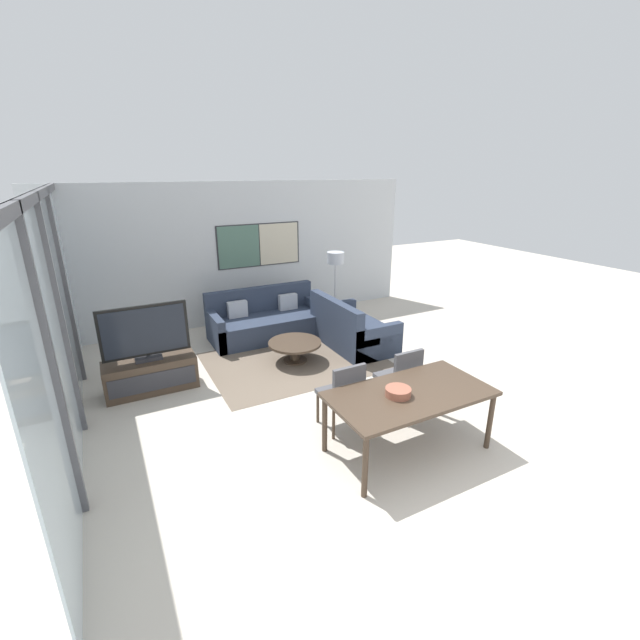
{
  "coord_description": "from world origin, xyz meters",
  "views": [
    {
      "loc": [
        -2.66,
        -2.35,
        3.01
      ],
      "look_at": [
        0.05,
        2.8,
        0.95
      ],
      "focal_mm": 24.0,
      "sensor_mm": 36.0,
      "label": 1
    }
  ],
  "objects_px": {
    "sofa_side": "(350,331)",
    "fruit_bowl": "(398,392)",
    "dining_chair_centre": "(401,376)",
    "tv_console": "(151,375)",
    "sofa_main": "(266,322)",
    "television": "(145,333)",
    "dining_table": "(410,398)",
    "floor_lamp": "(335,264)",
    "coffee_table": "(295,347)",
    "dining_chair_left": "(343,392)"
  },
  "relations": [
    {
      "from": "coffee_table",
      "to": "dining_chair_centre",
      "type": "xyz_separation_m",
      "value": [
        0.57,
        -2.04,
        0.25
      ]
    },
    {
      "from": "sofa_side",
      "to": "television",
      "type": "bearing_deg",
      "value": 91.46
    },
    {
      "from": "tv_console",
      "to": "coffee_table",
      "type": "bearing_deg",
      "value": -1.55
    },
    {
      "from": "dining_table",
      "to": "sofa_main",
      "type": "bearing_deg",
      "value": 91.93
    },
    {
      "from": "sofa_main",
      "to": "tv_console",
      "type": "bearing_deg",
      "value": -150.67
    },
    {
      "from": "dining_chair_centre",
      "to": "sofa_side",
      "type": "bearing_deg",
      "value": 75.39
    },
    {
      "from": "television",
      "to": "floor_lamp",
      "type": "xyz_separation_m",
      "value": [
        3.62,
        1.06,
        0.4
      ]
    },
    {
      "from": "coffee_table",
      "to": "tv_console",
      "type": "bearing_deg",
      "value": 178.45
    },
    {
      "from": "television",
      "to": "sofa_side",
      "type": "bearing_deg",
      "value": 1.46
    },
    {
      "from": "tv_console",
      "to": "television",
      "type": "distance_m",
      "value": 0.64
    },
    {
      "from": "dining_chair_left",
      "to": "floor_lamp",
      "type": "xyz_separation_m",
      "value": [
        1.69,
        3.19,
        0.77
      ]
    },
    {
      "from": "sofa_main",
      "to": "sofa_side",
      "type": "relative_size",
      "value": 1.31
    },
    {
      "from": "television",
      "to": "dining_table",
      "type": "xyz_separation_m",
      "value": [
        2.36,
        -2.8,
        -0.22
      ]
    },
    {
      "from": "sofa_main",
      "to": "fruit_bowl",
      "type": "bearing_deg",
      "value": -90.4
    },
    {
      "from": "sofa_side",
      "to": "sofa_main",
      "type": "bearing_deg",
      "value": 44.48
    },
    {
      "from": "dining_chair_left",
      "to": "floor_lamp",
      "type": "height_order",
      "value": "floor_lamp"
    },
    {
      "from": "dining_table",
      "to": "dining_chair_left",
      "type": "bearing_deg",
      "value": 122.89
    },
    {
      "from": "fruit_bowl",
      "to": "dining_table",
      "type": "bearing_deg",
      "value": -0.72
    },
    {
      "from": "dining_table",
      "to": "floor_lamp",
      "type": "xyz_separation_m",
      "value": [
        1.26,
        3.86,
        0.62
      ]
    },
    {
      "from": "dining_table",
      "to": "dining_chair_left",
      "type": "xyz_separation_m",
      "value": [
        -0.44,
        0.68,
        -0.15
      ]
    },
    {
      "from": "fruit_bowl",
      "to": "coffee_table",
      "type": "bearing_deg",
      "value": 89.41
    },
    {
      "from": "sofa_main",
      "to": "television",
      "type": "bearing_deg",
      "value": -150.68
    },
    {
      "from": "tv_console",
      "to": "dining_chair_centre",
      "type": "bearing_deg",
      "value": -36.87
    },
    {
      "from": "television",
      "to": "coffee_table",
      "type": "bearing_deg",
      "value": -1.57
    },
    {
      "from": "coffee_table",
      "to": "floor_lamp",
      "type": "relative_size",
      "value": 0.57
    },
    {
      "from": "sofa_main",
      "to": "coffee_table",
      "type": "relative_size",
      "value": 2.44
    },
    {
      "from": "dining_table",
      "to": "floor_lamp",
      "type": "bearing_deg",
      "value": 71.98
    },
    {
      "from": "sofa_side",
      "to": "coffee_table",
      "type": "relative_size",
      "value": 1.86
    },
    {
      "from": "sofa_main",
      "to": "sofa_side",
      "type": "height_order",
      "value": "same"
    },
    {
      "from": "sofa_side",
      "to": "dining_chair_centre",
      "type": "height_order",
      "value": "dining_chair_centre"
    },
    {
      "from": "television",
      "to": "tv_console",
      "type": "bearing_deg",
      "value": -90.0
    },
    {
      "from": "coffee_table",
      "to": "dining_chair_centre",
      "type": "height_order",
      "value": "dining_chair_centre"
    },
    {
      "from": "television",
      "to": "fruit_bowl",
      "type": "bearing_deg",
      "value": -51.83
    },
    {
      "from": "dining_chair_centre",
      "to": "fruit_bowl",
      "type": "relative_size",
      "value": 3.23
    },
    {
      "from": "tv_console",
      "to": "dining_table",
      "type": "height_order",
      "value": "dining_table"
    },
    {
      "from": "dining_chair_left",
      "to": "tv_console",
      "type": "bearing_deg",
      "value": 132.23
    },
    {
      "from": "dining_table",
      "to": "fruit_bowl",
      "type": "relative_size",
      "value": 6.45
    },
    {
      "from": "television",
      "to": "sofa_main",
      "type": "relative_size",
      "value": 0.55
    },
    {
      "from": "coffee_table",
      "to": "dining_chair_left",
      "type": "relative_size",
      "value": 0.97
    },
    {
      "from": "sofa_main",
      "to": "dining_chair_left",
      "type": "xyz_separation_m",
      "value": [
        -0.3,
        -3.37,
        0.23
      ]
    },
    {
      "from": "dining_chair_left",
      "to": "dining_chair_centre",
      "type": "height_order",
      "value": "same"
    },
    {
      "from": "sofa_main",
      "to": "dining_chair_centre",
      "type": "relative_size",
      "value": 2.37
    },
    {
      "from": "sofa_main",
      "to": "dining_table",
      "type": "height_order",
      "value": "sofa_main"
    },
    {
      "from": "tv_console",
      "to": "floor_lamp",
      "type": "height_order",
      "value": "floor_lamp"
    },
    {
      "from": "sofa_side",
      "to": "dining_chair_centre",
      "type": "bearing_deg",
      "value": 165.39
    },
    {
      "from": "fruit_bowl",
      "to": "dining_chair_centre",
      "type": "bearing_deg",
      "value": 49.09
    },
    {
      "from": "sofa_side",
      "to": "fruit_bowl",
      "type": "height_order",
      "value": "sofa_side"
    },
    {
      "from": "tv_console",
      "to": "sofa_main",
      "type": "distance_m",
      "value": 2.55
    },
    {
      "from": "dining_chair_centre",
      "to": "fruit_bowl",
      "type": "bearing_deg",
      "value": -130.91
    },
    {
      "from": "television",
      "to": "fruit_bowl",
      "type": "xyz_separation_m",
      "value": [
        2.2,
        -2.79,
        -0.1
      ]
    }
  ]
}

